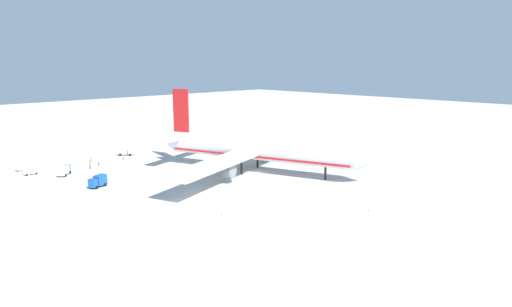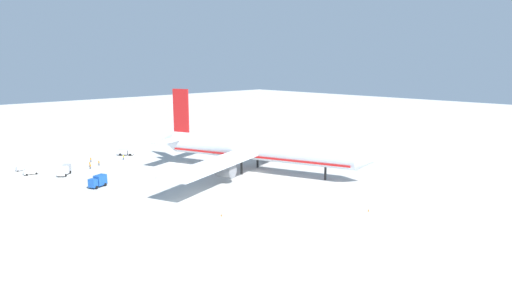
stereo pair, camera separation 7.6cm
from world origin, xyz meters
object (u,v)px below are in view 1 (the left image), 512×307
service_truck_2 (98,181)px  ground_worker_2 (90,164)px  service_van (30,171)px  traffic_cone_0 (369,210)px  service_truck_1 (64,170)px  ground_worker_3 (90,166)px  traffic_cone_1 (221,215)px  ground_worker_4 (99,163)px  traffic_cone_2 (306,149)px  baggage_cart_0 (21,168)px  ground_worker_1 (91,160)px  service_truck_0 (126,152)px  airliner (255,149)px  ground_worker_0 (123,157)px

service_truck_2 → ground_worker_2: bearing=159.6°
service_van → traffic_cone_0: bearing=25.1°
service_van → ground_worker_2: size_ratio=2.43×
service_truck_1 → ground_worker_3: service_truck_1 is taller
service_truck_2 → traffic_cone_1: service_truck_2 is taller
ground_worker_4 → traffic_cone_1: ground_worker_4 is taller
ground_worker_3 → ground_worker_2: bearing=158.1°
service_van → traffic_cone_2: service_van is taller
baggage_cart_0 → traffic_cone_2: (40.79, 90.98, -0.48)m
ground_worker_1 → ground_worker_3: ground_worker_1 is taller
service_truck_0 → service_truck_2: service_truck_2 is taller
service_truck_0 → traffic_cone_1: 78.13m
airliner → traffic_cone_1: (25.00, -34.91, -6.67)m
ground_worker_1 → ground_worker_2: ground_worker_2 is taller
service_truck_1 → ground_worker_4: bearing=111.1°
ground_worker_4 → traffic_cone_1: 67.06m
service_van → traffic_cone_1: size_ratio=7.70×
service_truck_0 → service_truck_1: size_ratio=0.93×
baggage_cart_0 → airliner: bearing=44.8°
airliner → service_truck_1: airliner is taller
ground_worker_0 → traffic_cone_1: 70.96m
traffic_cone_0 → traffic_cone_2: same height
ground_worker_1 → traffic_cone_2: 79.03m
ground_worker_2 → traffic_cone_1: 67.07m
traffic_cone_1 → airliner: bearing=125.6°
service_van → ground_worker_0: (0.30, 30.76, -0.15)m
baggage_cart_0 → ground_worker_0: bearing=76.1°
service_truck_1 → ground_worker_3: size_ratio=3.70×
airliner → service_truck_1: (-36.73, -44.35, -5.40)m
traffic_cone_1 → service_van: bearing=-166.8°
service_van → ground_worker_0: bearing=89.4°
ground_worker_3 → service_van: bearing=-108.7°
ground_worker_4 → traffic_cone_1: bearing=-3.5°
airliner → service_van: bearing=-131.1°
ground_worker_0 → ground_worker_3: size_ratio=1.06×
service_truck_1 → traffic_cone_1: size_ratio=10.90×
ground_worker_2 → traffic_cone_2: ground_worker_2 is taller
ground_worker_0 → ground_worker_2: 13.53m
traffic_cone_0 → service_truck_0: bearing=-175.8°
traffic_cone_2 → traffic_cone_1: bearing=-63.8°
airliner → ground_worker_1: airliner is taller
service_truck_0 → ground_worker_4: (8.85, -14.92, -0.47)m
ground_worker_1 → service_truck_0: bearing=98.3°
service_van → traffic_cone_0: (90.91, 42.54, -0.76)m
traffic_cone_0 → service_truck_1: bearing=-156.8°
airliner → ground_worker_1: (-48.67, -30.47, -6.10)m
service_van → ground_worker_3: (5.53, 16.32, -0.21)m
service_van → ground_worker_0: service_van is taller
service_truck_2 → ground_worker_0: (-27.55, 22.63, -0.84)m
ground_worker_0 → service_van: bearing=-90.6°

